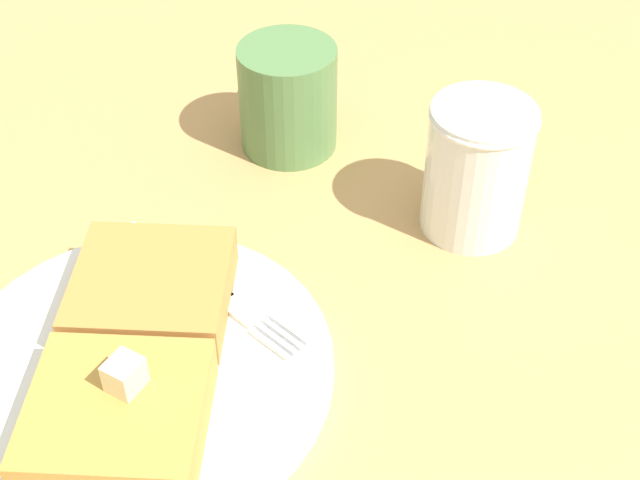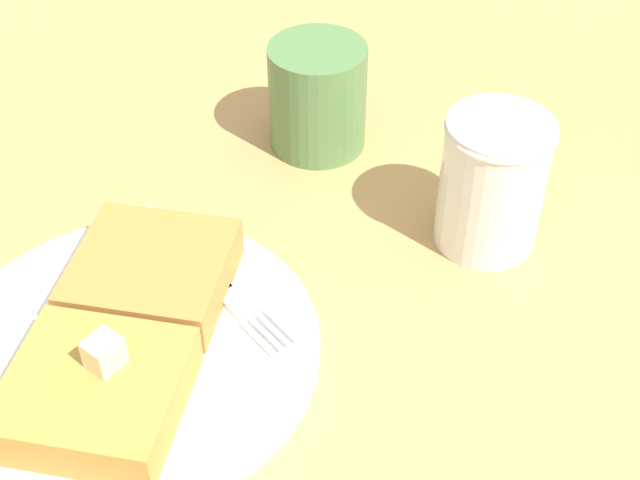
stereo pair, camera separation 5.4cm
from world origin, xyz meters
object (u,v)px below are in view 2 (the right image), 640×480
at_px(plate, 132,348).
at_px(fork, 219,282).
at_px(coffee_mug, 318,95).
at_px(syrup_jar, 492,186).

height_order(plate, fork, fork).
bearing_deg(coffee_mug, syrup_jar, -124.34).
bearing_deg(plate, fork, -34.46).
bearing_deg(fork, syrup_jar, -61.82).
bearing_deg(fork, plate, 145.54).
xyz_separation_m(fork, syrup_jar, (0.09, -0.16, 0.03)).
height_order(plate, syrup_jar, syrup_jar).
distance_m(fork, coffee_mug, 0.18).
distance_m(plate, syrup_jar, 0.25).
distance_m(plate, coffee_mug, 0.25).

